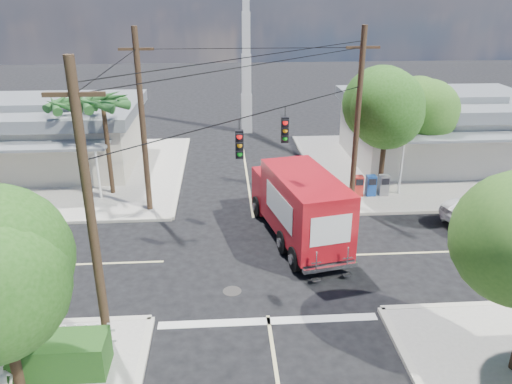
{
  "coord_description": "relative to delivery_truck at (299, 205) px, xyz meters",
  "views": [
    {
      "loc": [
        -1.39,
        -18.32,
        10.52
      ],
      "look_at": [
        0.0,
        2.0,
        2.2
      ],
      "focal_mm": 35.0,
      "sensor_mm": 36.0,
      "label": 1
    }
  ],
  "objects": [
    {
      "name": "building_nw",
      "position": [
        -13.88,
        10.79,
        0.57
      ],
      "size": [
        10.8,
        10.2,
        4.3
      ],
      "color": "beige",
      "rests_on": "sidewalk_nw"
    },
    {
      "name": "parked_car",
      "position": [
        9.97,
        0.68,
        -0.84
      ],
      "size": [
        6.41,
        4.19,
        1.64
      ],
      "primitive_type": "imported",
      "rotation": [
        0.0,
        0.0,
        1.84
      ],
      "color": "silver",
      "rests_on": "ground"
    },
    {
      "name": "palm_nw_front",
      "position": [
        -9.38,
        5.83,
        3.39
      ],
      "size": [
        3.01,
        3.08,
        5.59
      ],
      "color": "#422D1C",
      "rests_on": "sidewalk_nw"
    },
    {
      "name": "radio_tower",
      "position": [
        -1.38,
        18.33,
        3.99
      ],
      "size": [
        0.8,
        0.8,
        17.0
      ],
      "color": "silver",
      "rests_on": "ground"
    },
    {
      "name": "delivery_truck",
      "position": [
        0.0,
        0.0,
        0.0
      ],
      "size": [
        3.75,
        7.82,
        3.26
      ],
      "color": "black",
      "rests_on": "ground"
    },
    {
      "name": "road_markings",
      "position": [
        -1.88,
        -3.14,
        -1.65
      ],
      "size": [
        32.0,
        32.0,
        0.01
      ],
      "color": "beige",
      "rests_on": "ground"
    },
    {
      "name": "sidewalk_nw",
      "position": [
        -12.76,
        9.21,
        -1.58
      ],
      "size": [
        14.12,
        14.12,
        0.14
      ],
      "color": "#A49F94",
      "rests_on": "ground"
    },
    {
      "name": "utility_poles",
      "position": [
        -3.47,
        -0.07,
        3.02
      ],
      "size": [
        12.0,
        10.68,
        9.0
      ],
      "color": "#473321",
      "rests_on": "ground"
    },
    {
      "name": "tree_ne_back",
      "position": [
        7.93,
        7.29,
        2.53
      ],
      "size": [
        3.77,
        3.66,
        5.82
      ],
      "color": "#422D1C",
      "rests_on": "sidewalk_ne"
    },
    {
      "name": "ground",
      "position": [
        -1.88,
        -1.67,
        -1.65
      ],
      "size": [
        120.0,
        120.0,
        0.0
      ],
      "primitive_type": "plane",
      "color": "black",
      "rests_on": "ground"
    },
    {
      "name": "picket_fence",
      "position": [
        -9.68,
        -7.27,
        -0.97
      ],
      "size": [
        5.94,
        0.06,
        1.0
      ],
      "color": "silver",
      "rests_on": "sidewalk_sw"
    },
    {
      "name": "vending_boxes",
      "position": [
        4.62,
        4.53,
        -0.96
      ],
      "size": [
        1.9,
        0.5,
        1.1
      ],
      "color": "red",
      "rests_on": "sidewalk_ne"
    },
    {
      "name": "sidewalk_ne",
      "position": [
        9.0,
        9.21,
        -1.58
      ],
      "size": [
        14.12,
        14.12,
        0.14
      ],
      "color": "#A49F94",
      "rests_on": "ground"
    },
    {
      "name": "palm_nw_back",
      "position": [
        -11.38,
        7.33,
        3.02
      ],
      "size": [
        3.01,
        3.08,
        5.19
      ],
      "color": "#422D1C",
      "rests_on": "sidewalk_nw"
    },
    {
      "name": "tree_ne_front",
      "position": [
        5.33,
        5.09,
        3.11
      ],
      "size": [
        4.21,
        4.14,
        6.66
      ],
      "color": "#422D1C",
      "rests_on": "sidewalk_ne"
    },
    {
      "name": "building_ne",
      "position": [
        10.62,
        10.29,
        0.67
      ],
      "size": [
        11.8,
        10.2,
        4.5
      ],
      "color": "beige",
      "rests_on": "sidewalk_ne"
    }
  ]
}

